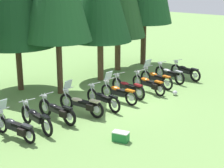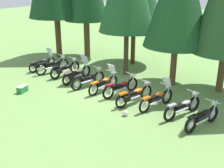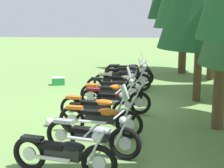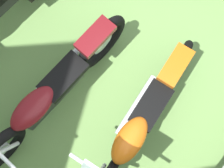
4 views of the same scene
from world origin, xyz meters
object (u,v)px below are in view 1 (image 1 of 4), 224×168
at_px(motorcycle_4, 103,99).
at_px(motorcycle_5, 118,92).
at_px(motorcycle_0, 15,127).
at_px(motorcycle_2, 57,111).
at_px(dropped_helmet, 175,93).
at_px(motorcycle_3, 82,104).
at_px(motorcycle_9, 169,74).
at_px(picnic_cooler, 121,137).
at_px(motorcycle_6, 128,87).
at_px(motorcycle_7, 149,84).
at_px(motorcycle_1, 36,118).
at_px(motorcycle_8, 156,78).
at_px(motorcycle_10, 185,71).

height_order(motorcycle_4, motorcycle_5, motorcycle_5).
relative_size(motorcycle_0, motorcycle_2, 0.97).
distance_m(motorcycle_2, dropped_helmet, 6.30).
bearing_deg(motorcycle_3, motorcycle_9, -96.17).
xyz_separation_m(motorcycle_3, dropped_helmet, (4.77, -1.77, -0.35)).
bearing_deg(motorcycle_2, motorcycle_5, -94.02).
height_order(motorcycle_4, motorcycle_9, motorcycle_9).
distance_m(motorcycle_5, dropped_helmet, 3.01).
bearing_deg(picnic_cooler, motorcycle_4, 51.36).
bearing_deg(motorcycle_6, motorcycle_2, 98.43).
relative_size(motorcycle_3, motorcycle_7, 1.05).
relative_size(picnic_cooler, dropped_helmet, 2.61).
bearing_deg(motorcycle_1, motorcycle_4, -86.24).
height_order(motorcycle_7, picnic_cooler, motorcycle_7).
bearing_deg(motorcycle_1, picnic_cooler, -147.95).
bearing_deg(dropped_helmet, motorcycle_8, 67.50).
bearing_deg(motorcycle_6, picnic_cooler, 135.74).
distance_m(motorcycle_6, picnic_cooler, 5.18).
relative_size(motorcycle_8, motorcycle_9, 1.01).
height_order(motorcycle_5, picnic_cooler, motorcycle_5).
bearing_deg(motorcycle_8, motorcycle_7, 115.54).
bearing_deg(motorcycle_10, motorcycle_1, 97.60).
distance_m(motorcycle_1, motorcycle_2, 1.09).
xyz_separation_m(motorcycle_2, motorcycle_6, (4.41, -0.22, -0.00)).
relative_size(motorcycle_3, motorcycle_8, 1.07).
xyz_separation_m(motorcycle_2, motorcycle_10, (8.97, -0.86, -0.00)).
distance_m(motorcycle_3, motorcycle_4, 1.15).
xyz_separation_m(motorcycle_6, motorcycle_10, (4.56, -0.64, -0.00)).
distance_m(motorcycle_1, motorcycle_3, 2.30).
height_order(motorcycle_0, motorcycle_5, motorcycle_5).
height_order(motorcycle_4, picnic_cooler, motorcycle_4).
relative_size(motorcycle_4, picnic_cooler, 3.50).
bearing_deg(dropped_helmet, motorcycle_6, 131.89).
xyz_separation_m(motorcycle_4, motorcycle_8, (4.29, 0.00, 0.04)).
distance_m(motorcycle_4, motorcycle_9, 5.59).
relative_size(motorcycle_6, motorcycle_8, 1.04).
distance_m(motorcycle_0, motorcycle_9, 10.02).
distance_m(motorcycle_8, motorcycle_9, 1.30).
bearing_deg(motorcycle_2, motorcycle_9, -90.64).
bearing_deg(motorcycle_5, motorcycle_8, -87.85).
bearing_deg(motorcycle_2, motorcycle_4, -97.41).
bearing_deg(motorcycle_7, picnic_cooler, 126.54).
bearing_deg(motorcycle_0, motorcycle_10, -96.76).
xyz_separation_m(motorcycle_3, motorcycle_8, (5.42, -0.22, 0.01)).
bearing_deg(motorcycle_5, motorcycle_7, -95.92).
bearing_deg(dropped_helmet, motorcycle_2, 161.79).
bearing_deg(motorcycle_10, motorcycle_3, 97.57).
xyz_separation_m(motorcycle_5, motorcycle_7, (2.10, -0.30, -0.02)).
height_order(motorcycle_2, motorcycle_7, motorcycle_2).
bearing_deg(motorcycle_3, dropped_helmet, -114.30).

